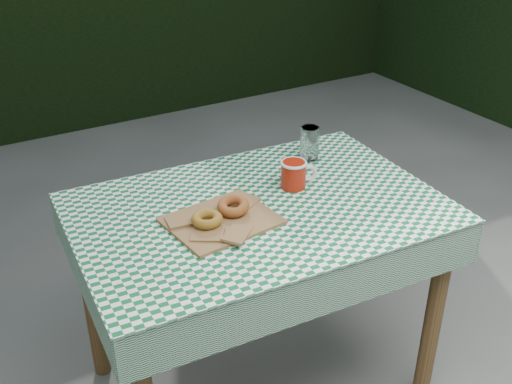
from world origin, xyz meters
The scene contains 7 objects.
table centered at (0.01, 0.12, 0.38)m, with size 1.13×0.76×0.75m, color brown.
tablecloth centered at (0.01, 0.12, 0.75)m, with size 1.15×0.78×0.01m, color #0D5629.
paper_bag centered at (-0.13, 0.10, 0.76)m, with size 0.31×0.25×0.02m, color #986742.
bagel_front centered at (-0.18, 0.09, 0.79)m, with size 0.09×0.09×0.03m, color #A57722.
bagel_back centered at (-0.08, 0.12, 0.79)m, with size 0.10×0.10×0.03m, color #9A571F.
coffee_mug centered at (0.18, 0.18, 0.80)m, with size 0.17×0.17×0.09m, color #9C1A0A, non-canonical shape.
drinking_glass centered at (0.35, 0.33, 0.82)m, with size 0.07×0.07×0.12m, color silver.
Camera 1 is at (-0.82, -1.30, 1.71)m, focal length 42.48 mm.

